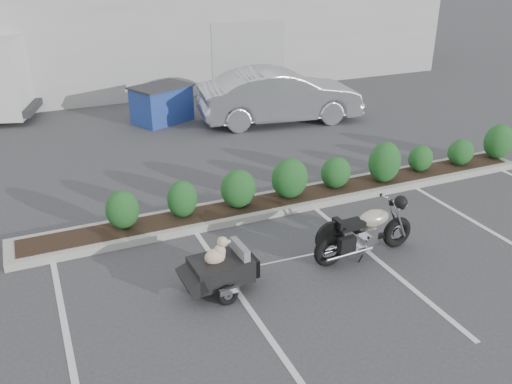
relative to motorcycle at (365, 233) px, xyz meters
name	(u,v)px	position (x,y,z in m)	size (l,w,h in m)	color
ground	(305,259)	(-1.04, 0.32, -0.49)	(90.00, 90.00, 0.00)	#38383A
planter_kerb	(297,199)	(-0.04, 2.52, -0.41)	(12.00, 1.00, 0.15)	#9E9E93
building	(117,27)	(-1.04, 17.32, 1.51)	(26.00, 10.00, 4.00)	#9EA099
motorcycle	(365,233)	(0.00, 0.00, 0.00)	(2.12, 0.72, 1.22)	black
pet_trailer	(220,269)	(-2.78, 0.02, -0.06)	(1.69, 0.95, 1.01)	black
sedan	(280,96)	(2.24, 8.08, 0.36)	(1.78, 5.11, 1.68)	#BBBBC3
dumpster	(162,104)	(-1.22, 9.57, 0.11)	(2.13, 1.84, 1.18)	navy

